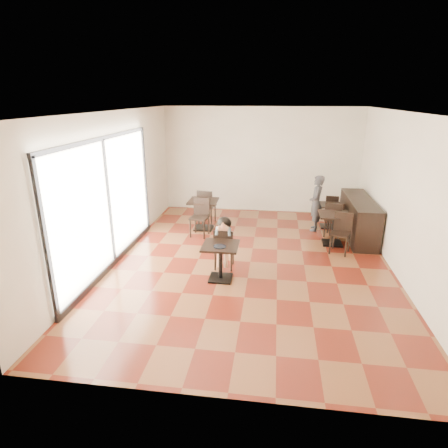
% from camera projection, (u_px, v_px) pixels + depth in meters
% --- Properties ---
extents(floor, '(6.00, 8.00, 0.01)m').
position_uv_depth(floor, '(250.00, 262.00, 8.30)').
color(floor, brown).
rests_on(floor, ground).
extents(ceiling, '(6.00, 8.00, 0.01)m').
position_uv_depth(ceiling, '(254.00, 112.00, 7.26)').
color(ceiling, silver).
rests_on(ceiling, floor).
extents(wall_back, '(6.00, 0.01, 3.20)m').
position_uv_depth(wall_back, '(261.00, 160.00, 11.52)').
color(wall_back, white).
rests_on(wall_back, floor).
extents(wall_front, '(6.00, 0.01, 3.20)m').
position_uv_depth(wall_front, '(228.00, 281.00, 4.03)').
color(wall_front, white).
rests_on(wall_front, floor).
extents(wall_left, '(0.01, 8.00, 3.20)m').
position_uv_depth(wall_left, '(115.00, 187.00, 8.17)').
color(wall_left, white).
rests_on(wall_left, floor).
extents(wall_right, '(0.01, 8.00, 3.20)m').
position_uv_depth(wall_right, '(404.00, 197.00, 7.39)').
color(wall_right, white).
rests_on(wall_right, floor).
extents(storefront_window, '(0.04, 4.50, 2.60)m').
position_uv_depth(storefront_window, '(107.00, 202.00, 7.76)').
color(storefront_window, white).
rests_on(storefront_window, floor).
extents(child_table, '(0.70, 0.70, 0.74)m').
position_uv_depth(child_table, '(221.00, 262.00, 7.40)').
color(child_table, black).
rests_on(child_table, floor).
extents(child_chair, '(0.40, 0.40, 0.89)m').
position_uv_depth(child_chair, '(224.00, 248.00, 7.90)').
color(child_chair, black).
rests_on(child_chair, floor).
extents(child, '(0.40, 0.56, 1.12)m').
position_uv_depth(child, '(224.00, 243.00, 7.86)').
color(child, slate).
rests_on(child, child_chair).
extents(plate, '(0.25, 0.25, 0.02)m').
position_uv_depth(plate, '(220.00, 246.00, 7.19)').
color(plate, black).
rests_on(plate, child_table).
extents(pizza_slice, '(0.26, 0.20, 0.06)m').
position_uv_depth(pizza_slice, '(223.00, 228.00, 7.55)').
color(pizza_slice, '#EAB377').
rests_on(pizza_slice, child).
extents(adult_patron, '(0.42, 0.59, 1.51)m').
position_uv_depth(adult_patron, '(316.00, 203.00, 10.04)').
color(adult_patron, '#3C3C41').
rests_on(adult_patron, floor).
extents(cafe_table_mid, '(0.95, 0.95, 0.78)m').
position_uv_depth(cafe_table_mid, '(333.00, 229.00, 9.18)').
color(cafe_table_mid, black).
rests_on(cafe_table_mid, floor).
extents(cafe_table_left, '(0.87, 0.87, 0.82)m').
position_uv_depth(cafe_table_left, '(203.00, 215.00, 10.24)').
color(cafe_table_left, black).
rests_on(cafe_table_left, floor).
extents(cafe_table_back, '(0.69, 0.69, 0.66)m').
position_uv_depth(cafe_table_back, '(329.00, 216.00, 10.41)').
color(cafe_table_back, black).
rests_on(cafe_table_back, floor).
extents(chair_mid_a, '(0.54, 0.54, 0.94)m').
position_uv_depth(chair_mid_a, '(334.00, 219.00, 9.66)').
color(chair_mid_a, black).
rests_on(chair_mid_a, floor).
extents(chair_mid_b, '(0.54, 0.54, 0.94)m').
position_uv_depth(chair_mid_b, '(341.00, 234.00, 8.63)').
color(chair_mid_b, black).
rests_on(chair_mid_b, floor).
extents(chair_left_a, '(0.50, 0.50, 0.98)m').
position_uv_depth(chair_left_a, '(207.00, 206.00, 10.73)').
color(chair_left_a, black).
rests_on(chair_left_a, floor).
extents(chair_left_b, '(0.50, 0.50, 0.98)m').
position_uv_depth(chair_left_b, '(199.00, 218.00, 9.70)').
color(chair_left_b, black).
rests_on(chair_left_b, floor).
extents(chair_back_a, '(0.39, 0.39, 0.79)m').
position_uv_depth(chair_back_a, '(331.00, 208.00, 10.89)').
color(chair_back_a, black).
rests_on(chair_back_a, floor).
extents(chair_back_b, '(0.39, 0.39, 0.79)m').
position_uv_depth(chair_back_b, '(337.00, 220.00, 9.86)').
color(chair_back_b, black).
rests_on(chair_back_b, floor).
extents(service_counter, '(0.60, 2.40, 1.00)m').
position_uv_depth(service_counter, '(359.00, 218.00, 9.67)').
color(service_counter, black).
rests_on(service_counter, floor).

